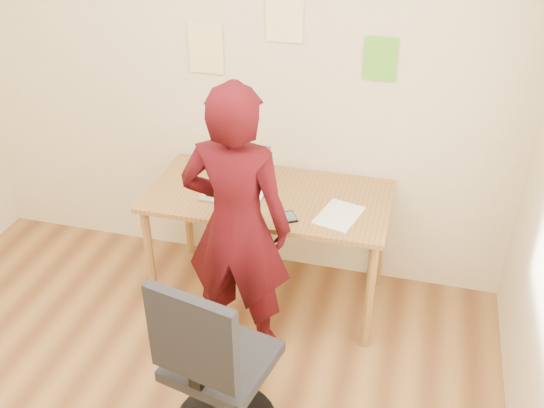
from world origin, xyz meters
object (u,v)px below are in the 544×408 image
(laptop, at_px, (236,183))
(phone, at_px, (290,217))
(desk, at_px, (269,207))
(office_chair, at_px, (215,375))
(person, at_px, (237,227))

(laptop, relative_size, phone, 2.85)
(desk, relative_size, laptop, 3.94)
(desk, xyz_separation_m, phone, (0.18, -0.21, 0.09))
(office_chair, bearing_deg, person, 110.58)
(desk, xyz_separation_m, office_chair, (0.04, -1.10, -0.23))
(phone, height_order, office_chair, office_chair)
(desk, bearing_deg, office_chair, -87.79)
(phone, distance_m, person, 0.33)
(person, bearing_deg, desk, -96.32)
(laptop, bearing_deg, person, -70.58)
(phone, xyz_separation_m, person, (-0.23, -0.23, 0.05))
(desk, relative_size, phone, 11.22)
(phone, bearing_deg, desk, 99.97)
(laptop, relative_size, person, 0.22)
(office_chair, bearing_deg, laptop, 114.51)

